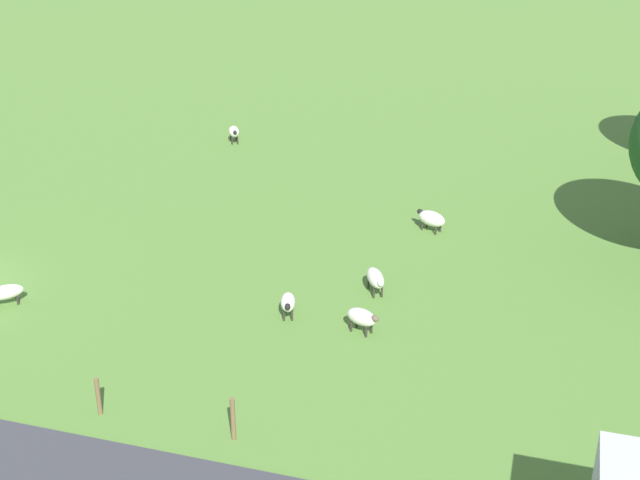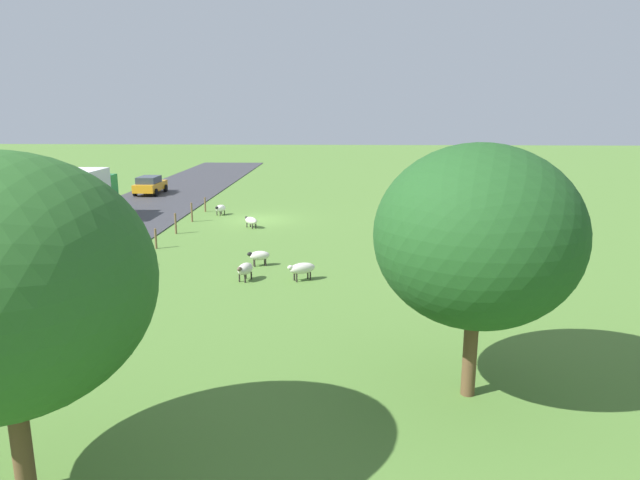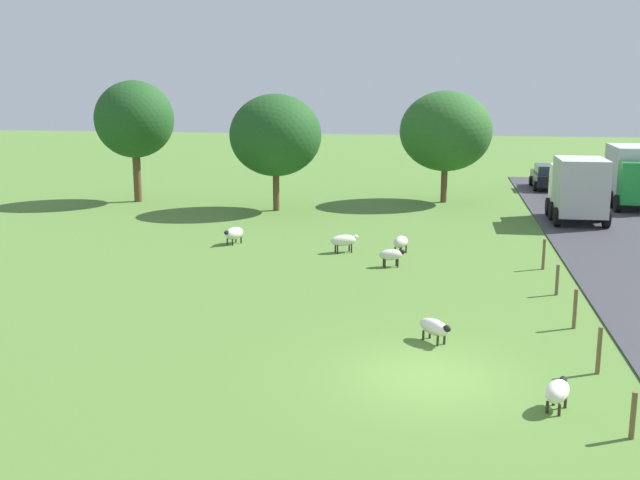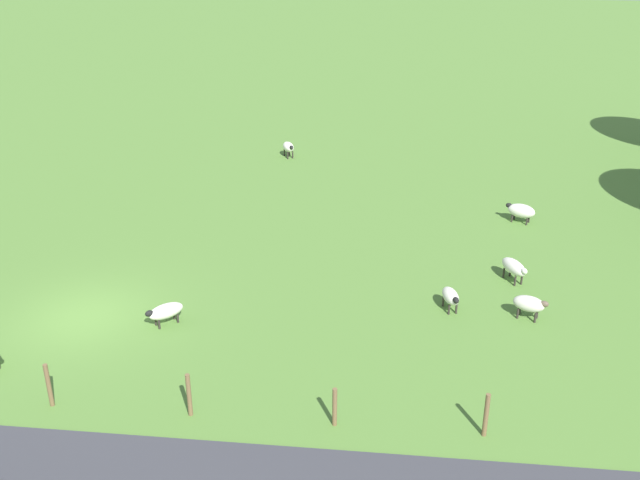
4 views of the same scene
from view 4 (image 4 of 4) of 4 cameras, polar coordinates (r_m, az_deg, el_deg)
The scene contains 11 objects.
ground_plane at distance 24.33m, azimuth -17.73°, elevation -5.70°, with size 160.00×160.00×0.00m, color #517A33.
sheep_0 at distance 25.84m, azimuth 14.79°, elevation -2.05°, with size 1.28×0.98×0.78m.
sheep_2 at distance 23.67m, azimuth 10.08°, elevation -4.33°, with size 1.10×0.70×0.72m.
sheep_3 at distance 23.74m, azimuth 15.89°, elevation -4.78°, with size 0.82×1.13×0.78m.
sheep_4 at distance 30.62m, azimuth 15.29°, elevation 2.19°, with size 0.97×1.24×0.77m.
sheep_5 at distance 23.09m, azimuth -11.89°, elevation -5.43°, with size 1.10×1.14×0.68m.
sheep_6 at distance 37.13m, azimuth -2.45°, elevation 7.20°, with size 1.08×0.86×0.77m.
fence_post_1 at distance 20.40m, azimuth -20.26°, elevation -10.50°, with size 0.12×0.12×1.26m, color brown.
fence_post_2 at distance 19.16m, azimuth -10.10°, elevation -11.73°, with size 0.12×0.12×1.23m, color brown.
fence_post_3 at distance 18.62m, azimuth 1.14°, elevation -12.80°, with size 0.12×0.12×1.09m, color brown.
fence_post_4 at distance 18.70m, azimuth 12.73°, elevation -13.08°, with size 0.12×0.12×1.22m, color brown.
Camera 4 is at (18.93, 9.43, 12.02)m, focal length 41.34 mm.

